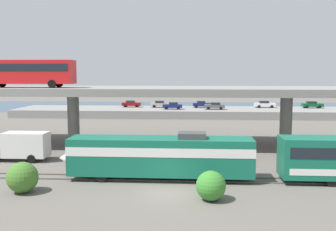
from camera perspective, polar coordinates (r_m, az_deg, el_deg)
The scene contains 18 objects.
ground_plane at distance 30.77m, azimuth -0.17°, elevation -11.34°, with size 260.00×260.00×0.00m, color #605B54.
rail_strip_near at distance 33.84m, azimuth 0.22°, elevation -9.59°, with size 110.00×0.12×0.12m, color #59544C.
rail_strip_far at distance 35.31m, azimuth 0.38°, elevation -8.91°, with size 110.00×0.12×0.12m, color #59544C.
train_locomotive at distance 34.20m, azimuth -2.42°, elevation -5.75°, with size 17.11×3.04×4.18m.
highway_overpass at distance 49.36m, azimuth 1.45°, elevation 3.38°, with size 96.00×11.90×7.49m.
transit_bus_on_overpass at distance 51.52m, azimuth -20.15°, elevation 6.15°, with size 12.00×2.68×3.40m.
service_truck_west at distance 44.39m, azimuth -21.15°, elevation -4.11°, with size 6.80×2.46×3.04m.
pier_parking_lot at distance 84.71m, azimuth 2.43°, elevation 0.49°, with size 72.95×13.50×1.62m, color gray.
parked_car_0 at distance 91.39m, azimuth 20.39°, elevation 1.52°, with size 4.45×1.91×1.50m.
parked_car_1 at distance 88.45m, azimuth -5.41°, elevation 1.74°, with size 4.20×1.90×1.50m.
parked_car_2 at distance 82.96m, azimuth 6.86°, elevation 1.43°, with size 4.24×1.95×1.50m.
parked_car_3 at distance 86.90m, azimuth 4.98°, elevation 1.66°, with size 4.07×1.82×1.50m.
parked_car_4 at distance 87.16m, azimuth -1.12°, elevation 1.70°, with size 4.33×1.89×1.50m.
parked_car_5 at distance 89.28m, azimuth 14.00°, elevation 1.63°, with size 4.53×1.93×1.50m.
parked_car_6 at distance 82.89m, azimuth 0.70°, elevation 1.47°, with size 4.12×1.90×1.50m.
harbor_water at distance 107.68m, azimuth 2.73°, elevation 1.29°, with size 140.00×36.00×0.01m, color navy.
shrub_left at distance 32.62m, azimuth -20.57°, elevation -8.50°, with size 2.42×2.42×2.42m, color #407128.
shrub_right at distance 28.99m, azimuth 6.31°, elevation -10.21°, with size 2.20×2.20×2.20m, color #38822D.
Camera 1 is at (2.05, -29.26, 9.29)m, focal length 41.54 mm.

